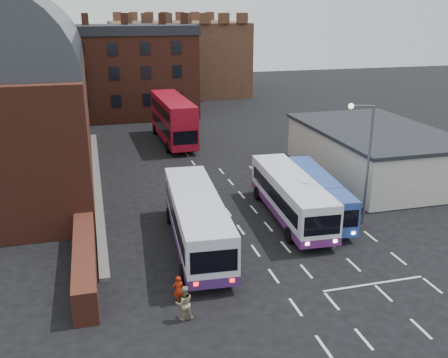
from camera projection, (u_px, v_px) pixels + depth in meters
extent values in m
plane|color=black|center=(269.00, 269.00, 28.80)|extent=(180.00, 180.00, 0.00)
cube|color=#602B1E|center=(16.00, 123.00, 42.57)|extent=(12.00, 28.00, 10.00)
cylinder|color=#1E2328|center=(7.00, 63.00, 40.95)|extent=(12.00, 26.00, 12.00)
cube|color=#602B1E|center=(85.00, 261.00, 27.84)|extent=(1.20, 10.00, 1.80)
cube|color=beige|center=(374.00, 153.00, 44.61)|extent=(10.00, 16.00, 4.00)
cube|color=#282B30|center=(376.00, 130.00, 43.93)|extent=(10.40, 16.40, 0.30)
cube|color=brown|center=(113.00, 76.00, 67.57)|extent=(22.00, 10.00, 11.00)
cube|color=brown|center=(175.00, 57.00, 88.61)|extent=(22.00, 22.00, 12.00)
cube|color=silver|center=(197.00, 217.00, 31.01)|extent=(3.58, 12.44, 2.79)
cube|color=black|center=(197.00, 215.00, 30.96)|extent=(3.57, 11.24, 1.00)
cylinder|color=black|center=(169.00, 216.00, 34.83)|extent=(0.38, 1.13, 1.12)
cylinder|color=black|center=(183.00, 274.00, 27.17)|extent=(0.38, 1.13, 1.12)
cylinder|color=black|center=(208.00, 213.00, 35.35)|extent=(0.38, 1.13, 1.12)
cylinder|color=black|center=(233.00, 269.00, 27.69)|extent=(0.38, 1.13, 1.12)
cube|color=white|center=(291.00, 194.00, 35.16)|extent=(3.29, 11.67, 2.62)
cube|color=black|center=(291.00, 192.00, 35.11)|extent=(3.28, 10.48, 0.94)
cylinder|color=black|center=(327.00, 231.00, 32.44)|extent=(0.35, 1.06, 1.05)
cylinder|color=black|center=(289.00, 191.00, 39.63)|extent=(0.35, 1.06, 1.05)
cylinder|color=black|center=(289.00, 235.00, 31.94)|extent=(0.35, 1.06, 1.05)
cylinder|color=black|center=(257.00, 193.00, 39.13)|extent=(0.35, 1.06, 1.05)
cube|color=#2C499E|center=(315.00, 192.00, 36.05)|extent=(3.48, 10.65, 2.38)
cube|color=black|center=(315.00, 191.00, 36.01)|extent=(3.41, 9.47, 0.86)
cylinder|color=black|center=(347.00, 225.00, 33.50)|extent=(0.37, 0.97, 0.95)
cylinder|color=black|center=(313.00, 189.00, 40.08)|extent=(0.37, 0.97, 0.95)
cylinder|color=black|center=(313.00, 227.00, 33.16)|extent=(0.37, 0.97, 0.95)
cylinder|color=black|center=(285.00, 191.00, 39.73)|extent=(0.37, 0.97, 0.95)
cube|color=#A10E21|center=(173.00, 118.00, 55.07)|extent=(3.23, 12.59, 4.44)
cube|color=black|center=(173.00, 124.00, 55.27)|extent=(3.25, 11.40, 1.02)
cylinder|color=black|center=(194.00, 145.00, 52.57)|extent=(0.35, 1.15, 1.14)
cylinder|color=black|center=(178.00, 128.00, 60.20)|extent=(0.35, 1.15, 1.14)
cylinder|color=black|center=(168.00, 147.00, 51.80)|extent=(0.35, 1.15, 1.14)
cylinder|color=black|center=(155.00, 130.00, 59.42)|extent=(0.35, 1.15, 1.14)
cylinder|color=#5B5C61|center=(368.00, 167.00, 33.65)|extent=(0.17, 0.17, 8.28)
cylinder|color=#5B5C61|center=(363.00, 106.00, 32.42)|extent=(1.36, 0.69, 0.10)
sphere|color=#FFF2CC|center=(351.00, 106.00, 32.55)|extent=(0.37, 0.37, 0.37)
imported|color=#9E1F0A|center=(178.00, 290.00, 25.23)|extent=(0.60, 0.42, 1.57)
imported|color=tan|center=(184.00, 303.00, 23.91)|extent=(0.88, 0.69, 1.79)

